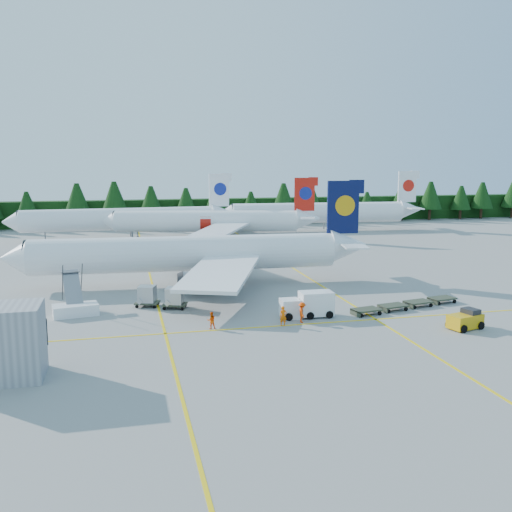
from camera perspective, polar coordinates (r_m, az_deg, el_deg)
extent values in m
plane|color=gray|center=(59.36, 4.13, -5.17)|extent=(320.00, 320.00, 0.00)
cube|color=yellow|center=(76.33, -10.54, -2.01)|extent=(0.25, 120.00, 0.01)
cube|color=yellow|center=(79.73, 3.97, -1.38)|extent=(0.25, 120.00, 0.01)
cube|color=yellow|center=(53.87, 6.05, -6.72)|extent=(80.00, 0.25, 0.01)
cube|color=black|center=(138.38, -6.05, 4.45)|extent=(220.00, 4.00, 6.00)
cylinder|color=white|center=(69.88, -7.05, 0.25)|extent=(36.68, 6.39, 4.29)
cone|color=white|center=(71.69, -23.01, -0.21)|extent=(3.25, 4.46, 4.29)
cube|color=#070E3A|center=(72.95, 8.69, 4.84)|extent=(4.09, 0.61, 6.65)
cube|color=white|center=(79.19, -5.06, 0.89)|extent=(10.31, 17.20, 1.22)
cylinder|color=gray|center=(76.43, -6.46, -0.58)|extent=(3.77, 2.46, 2.25)
cube|color=white|center=(61.29, -3.58, -1.61)|extent=(11.85, 17.34, 1.22)
cylinder|color=gray|center=(64.23, -5.76, -2.49)|extent=(3.77, 2.46, 2.25)
cylinder|color=gray|center=(71.11, -18.24, -2.42)|extent=(0.26, 0.26, 1.82)
cylinder|color=white|center=(109.56, -5.01, 3.50)|extent=(34.63, 11.13, 4.06)
cone|color=white|center=(112.33, -14.58, 3.38)|extent=(3.62, 4.56, 4.06)
cube|color=red|center=(109.55, 4.87, 6.16)|extent=(3.85, 1.15, 6.30)
cube|color=white|center=(118.05, -3.26, 3.65)|extent=(7.66, 15.79, 1.15)
cylinder|color=gray|center=(115.57, -4.30, 2.80)|extent=(3.82, 2.80, 2.13)
cube|color=white|center=(100.90, -3.58, 2.66)|extent=(12.89, 16.24, 1.15)
cylinder|color=gray|center=(103.89, -4.64, 2.05)|extent=(3.82, 2.80, 2.13)
cylinder|color=gray|center=(111.50, -11.73, 1.99)|extent=(0.24, 0.24, 1.73)
cylinder|color=white|center=(114.15, -13.48, 3.61)|extent=(36.54, 5.90, 4.28)
cone|color=white|center=(115.06, -23.33, 3.14)|extent=(3.18, 4.41, 4.28)
cube|color=white|center=(116.24, -3.73, 6.60)|extent=(4.08, 0.56, 6.63)
cylinder|color=gray|center=(114.77, -20.33, 1.81)|extent=(0.26, 0.26, 1.71)
cylinder|color=white|center=(124.59, 6.22, 4.33)|extent=(37.44, 6.80, 4.38)
cone|color=white|center=(120.71, -3.05, 4.21)|extent=(3.35, 4.57, 4.38)
cube|color=white|center=(131.17, 14.88, 6.72)|extent=(4.18, 0.65, 6.79)
cylinder|color=gray|center=(121.84, -0.23, 2.82)|extent=(0.26, 0.26, 1.75)
cube|color=white|center=(58.87, -17.59, -5.16)|extent=(4.59, 2.96, 1.12)
cube|color=gray|center=(60.43, -17.88, -3.07)|extent=(2.32, 4.28, 3.01)
cube|color=gray|center=(62.15, -18.14, -1.45)|extent=(2.02, 1.52, 0.12)
cube|color=white|center=(55.25, 3.41, -5.28)|extent=(1.79, 1.79, 1.85)
cube|color=black|center=(55.14, 3.41, -4.83)|extent=(1.53, 1.70, 0.79)
cube|color=white|center=(55.91, 6.03, -4.72)|extent=(3.21, 1.99, 2.29)
cube|color=#D39A0B|center=(55.10, 20.17, -6.11)|extent=(3.45, 2.45, 1.22)
cube|color=black|center=(55.40, 20.67, -5.23)|extent=(1.46, 1.70, 0.56)
cube|color=#363C2C|center=(57.50, 10.97, -5.28)|extent=(2.98, 2.17, 0.16)
cube|color=#363C2C|center=(59.63, 13.53, -4.84)|extent=(2.98, 2.17, 0.16)
cube|color=#363C2C|center=(61.88, 15.90, -4.42)|extent=(2.98, 2.17, 0.16)
cube|color=#363C2C|center=(64.22, 18.10, -4.03)|extent=(2.98, 2.17, 0.16)
cube|color=#363C2C|center=(60.62, -10.81, -4.58)|extent=(2.82, 2.47, 0.15)
cube|color=#B7BABC|center=(60.41, -10.84, -3.74)|extent=(2.08, 2.05, 1.67)
cube|color=#363C2C|center=(59.39, -8.13, -4.80)|extent=(2.82, 2.47, 0.15)
cube|color=#B7BABC|center=(59.17, -8.15, -3.94)|extent=(2.08, 2.05, 1.67)
imported|color=#FF6205|center=(52.65, 2.74, -6.02)|extent=(0.67, 0.44, 1.84)
imported|color=#FF5405|center=(51.87, -4.49, -6.43)|extent=(0.79, 0.63, 1.57)
imported|color=#FF4005|center=(53.81, 4.63, -5.65)|extent=(0.66, 0.87, 1.93)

